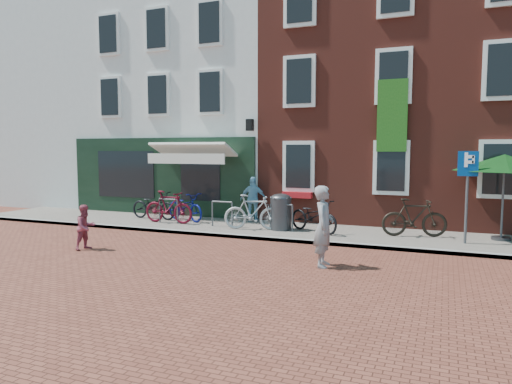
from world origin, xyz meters
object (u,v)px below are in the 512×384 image
at_px(bicycle_2, 185,207).
at_px(bicycle_3, 253,212).
at_px(cafe_person, 253,199).
at_px(bicycle_1, 169,207).
at_px(bicycle_4, 314,216).
at_px(woman, 324,226).
at_px(bicycle_0, 154,205).
at_px(parking_sign, 467,181).
at_px(litter_bin, 281,210).
at_px(parasol, 505,160).
at_px(bicycle_5, 414,218).
at_px(boy, 86,227).

xyz_separation_m(bicycle_2, bicycle_3, (2.88, -0.81, 0.05)).
distance_m(cafe_person, bicycle_1, 2.87).
bearing_deg(bicycle_4, bicycle_2, 113.12).
height_order(woman, bicycle_0, woman).
height_order(parking_sign, woman, parking_sign).
bearing_deg(litter_bin, cafe_person, 139.25).
bearing_deg(bicycle_4, parasol, -51.85).
relative_size(parasol, bicycle_0, 1.42).
height_order(cafe_person, bicycle_4, cafe_person).
bearing_deg(bicycle_3, woman, -149.69).
distance_m(parking_sign, bicycle_4, 4.30).
bearing_deg(woman, bicycle_4, 12.97).
bearing_deg(bicycle_2, bicycle_4, -73.88).
bearing_deg(bicycle_4, bicycle_3, 127.91).
distance_m(woman, bicycle_4, 3.74).
distance_m(bicycle_3, bicycle_4, 1.87).
bearing_deg(bicycle_5, bicycle_4, 83.01).
relative_size(parking_sign, bicycle_0, 1.31).
bearing_deg(parking_sign, bicycle_3, -178.75).
distance_m(cafe_person, bicycle_0, 3.59).
distance_m(bicycle_1, bicycle_4, 4.97).
height_order(parking_sign, boy, parking_sign).
bearing_deg(bicycle_3, cafe_person, 9.56).
xyz_separation_m(parasol, bicycle_1, (-10.04, -0.90, -1.65)).
height_order(parasol, bicycle_2, parasol).
relative_size(parking_sign, cafe_person, 1.58).
bearing_deg(bicycle_1, bicycle_2, -19.00).
bearing_deg(bicycle_4, parking_sign, -62.31).
distance_m(bicycle_0, bicycle_2, 1.24).
bearing_deg(bicycle_3, bicycle_2, 61.83).
distance_m(litter_bin, boy, 5.67).
distance_m(boy, bicycle_2, 4.64).
height_order(bicycle_3, bicycle_4, bicycle_3).
bearing_deg(parasol, woman, -132.19).
xyz_separation_m(parking_sign, cafe_person, (-6.62, 1.41, -0.89)).
distance_m(parking_sign, bicycle_5, 1.80).
height_order(litter_bin, bicycle_0, litter_bin).
bearing_deg(parking_sign, woman, -131.10).
relative_size(parking_sign, bicycle_5, 1.35).
relative_size(parasol, bicycle_3, 1.46).
distance_m(woman, bicycle_2, 7.18).
distance_m(woman, bicycle_1, 7.03).
bearing_deg(litter_bin, bicycle_2, 172.38).
xyz_separation_m(bicycle_1, bicycle_2, (0.24, 0.68, -0.05)).
distance_m(litter_bin, bicycle_0, 4.93).
distance_m(bicycle_1, bicycle_5, 7.81).
height_order(bicycle_1, bicycle_4, bicycle_1).
bearing_deg(bicycle_0, litter_bin, -90.45).
height_order(parking_sign, parasol, parasol).
relative_size(woman, bicycle_2, 0.96).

